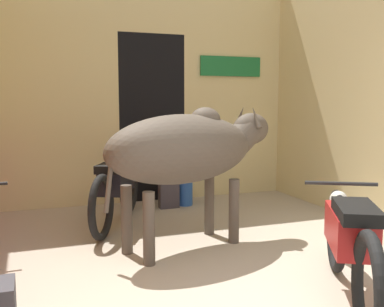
{
  "coord_description": "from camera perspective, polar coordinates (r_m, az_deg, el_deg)",
  "views": [
    {
      "loc": [
        -1.57,
        -2.26,
        1.48
      ],
      "look_at": [
        -0.06,
        1.86,
        0.96
      ],
      "focal_mm": 42.0,
      "sensor_mm": 36.0,
      "label": 1
    }
  ],
  "objects": [
    {
      "name": "wall_right_with_door",
      "position": [
        5.81,
        22.65,
        9.23
      ],
      "size": [
        0.22,
        4.13,
        3.63
      ],
      "color": "#D1BC84",
      "rests_on": "ground_plane"
    },
    {
      "name": "plastic_stool",
      "position": [
        6.41,
        -0.91,
        -4.34
      ],
      "size": [
        0.31,
        0.31,
        0.47
      ],
      "color": "#2856B2",
      "rests_on": "ground_plane"
    },
    {
      "name": "cow",
      "position": [
        4.48,
        -0.41,
        0.59
      ],
      "size": [
        2.1,
        1.21,
        1.43
      ],
      "color": "#4C4238",
      "rests_on": "ground_plane"
    },
    {
      "name": "shopkeeper_seated",
      "position": [
        6.29,
        -3.3,
        -0.87
      ],
      "size": [
        0.39,
        0.33,
        1.22
      ],
      "color": "#3D3842",
      "rests_on": "ground_plane"
    },
    {
      "name": "motorcycle_near",
      "position": [
        3.54,
        19.42,
        -10.38
      ],
      "size": [
        1.03,
        1.73,
        0.81
      ],
      "color": "black",
      "rests_on": "ground_plane"
    },
    {
      "name": "motorcycle_far",
      "position": [
        5.41,
        -9.55,
        -4.28
      ],
      "size": [
        0.92,
        1.69,
        0.81
      ],
      "color": "black",
      "rests_on": "ground_plane"
    },
    {
      "name": "wall_back_with_doorway",
      "position": [
        6.85,
        -6.44,
        7.65
      ],
      "size": [
        4.54,
        0.93,
        3.63
      ],
      "color": "#D1BC84",
      "rests_on": "ground_plane"
    }
  ]
}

